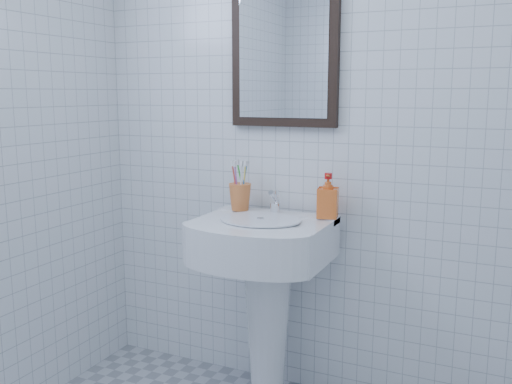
% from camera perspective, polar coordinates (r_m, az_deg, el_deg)
% --- Properties ---
extents(wall_back, '(2.20, 0.02, 2.50)m').
position_cam_1_polar(wall_back, '(2.55, 6.30, 6.68)').
color(wall_back, white).
rests_on(wall_back, ground).
extents(washbasin, '(0.56, 0.41, 0.87)m').
position_cam_1_polar(washbasin, '(2.53, 0.96, -8.72)').
color(washbasin, white).
rests_on(washbasin, ground).
extents(faucet, '(0.05, 0.10, 0.11)m').
position_cam_1_polar(faucet, '(2.54, 1.92, -1.16)').
color(faucet, silver).
rests_on(faucet, washbasin).
extents(toothbrush_cup, '(0.13, 0.13, 0.12)m').
position_cam_1_polar(toothbrush_cup, '(2.61, -1.61, -0.49)').
color(toothbrush_cup, orange).
rests_on(toothbrush_cup, washbasin).
extents(soap_dispenser, '(0.10, 0.10, 0.19)m').
position_cam_1_polar(soap_dispenser, '(2.46, 7.20, -0.37)').
color(soap_dispenser, '#DB4B15').
rests_on(soap_dispenser, washbasin).
extents(wall_mirror, '(0.50, 0.04, 0.62)m').
position_cam_1_polar(wall_mirror, '(2.59, 2.82, 13.43)').
color(wall_mirror, black).
rests_on(wall_mirror, wall_back).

